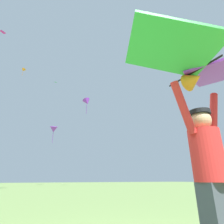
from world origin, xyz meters
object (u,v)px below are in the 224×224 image
object	(u,v)px
held_stunt_kite	(198,65)
distant_kite_green_high_right	(56,82)
distant_kite_magenta_far_center	(3,32)
distant_kite_purple_high_left	(87,102)
distant_kite_orange_mid_right	(23,70)
distant_kite_purple_low_right	(54,129)
kite_flyer_person	(210,170)

from	to	relation	value
held_stunt_kite	distant_kite_green_high_right	bearing A→B (deg)	84.96
distant_kite_magenta_far_center	distant_kite_purple_high_left	bearing A→B (deg)	-5.17
distant_kite_orange_mid_right	distant_kite_purple_high_left	size ratio (longest dim) A/B	0.64
distant_kite_orange_mid_right	distant_kite_purple_high_left	xyz separation A→B (m)	(9.94, -10.76, -9.09)
distant_kite_purple_low_right	distant_kite_magenta_far_center	bearing A→B (deg)	-149.84
distant_kite_purple_low_right	distant_kite_purple_high_left	distance (m)	8.28
kite_flyer_person	distant_kite_magenta_far_center	size ratio (longest dim) A/B	2.14
distant_kite_orange_mid_right	distant_kite_magenta_far_center	size ratio (longest dim) A/B	1.95
held_stunt_kite	distant_kite_purple_low_right	bearing A→B (deg)	84.16
distant_kite_purple_low_right	distant_kite_magenta_far_center	size ratio (longest dim) A/B	3.43
distant_kite_purple_low_right	distant_kite_purple_high_left	world-z (taller)	distant_kite_purple_high_left
distant_kite_orange_mid_right	distant_kite_magenta_far_center	distance (m)	10.09
held_stunt_kite	distant_kite_purple_high_left	xyz separation A→B (m)	(6.59, 23.85, 9.99)
distant_kite_orange_mid_right	distant_kite_magenta_far_center	bearing A→B (deg)	-108.34
distant_kite_orange_mid_right	distant_kite_magenta_far_center	xyz separation A→B (m)	(-3.17, -9.58, 0.07)
distant_kite_purple_high_left	distant_kite_magenta_far_center	size ratio (longest dim) A/B	3.04
kite_flyer_person	distant_kite_green_high_right	bearing A→B (deg)	84.94
distant_kite_purple_low_right	distant_kite_green_high_right	world-z (taller)	distant_kite_green_high_right
held_stunt_kite	distant_kite_green_high_right	size ratio (longest dim) A/B	3.50
distant_kite_orange_mid_right	distant_kite_purple_high_left	distance (m)	17.24
kite_flyer_person	distant_kite_green_high_right	distance (m)	39.15
distant_kite_purple_high_left	distant_kite_magenta_far_center	world-z (taller)	distant_kite_magenta_far_center
distant_kite_orange_mid_right	kite_flyer_person	bearing A→B (deg)	-84.45
held_stunt_kite	distant_kite_green_high_right	world-z (taller)	distant_kite_green_high_right
held_stunt_kite	distant_kite_purple_high_left	world-z (taller)	distant_kite_purple_high_left
kite_flyer_person	distant_kite_purple_low_right	world-z (taller)	distant_kite_purple_low_right
distant_kite_purple_high_left	distant_kite_magenta_far_center	xyz separation A→B (m)	(-13.12, 1.19, 9.16)
kite_flyer_person	distant_kite_green_high_right	size ratio (longest dim) A/B	3.11
distant_kite_orange_mid_right	distant_kite_green_high_right	world-z (taller)	distant_kite_orange_mid_right
kite_flyer_person	distant_kite_purple_high_left	bearing A→B (deg)	74.50
held_stunt_kite	distant_kite_magenta_far_center	size ratio (longest dim) A/B	2.41
held_stunt_kite	distant_kite_purple_high_left	distance (m)	26.68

